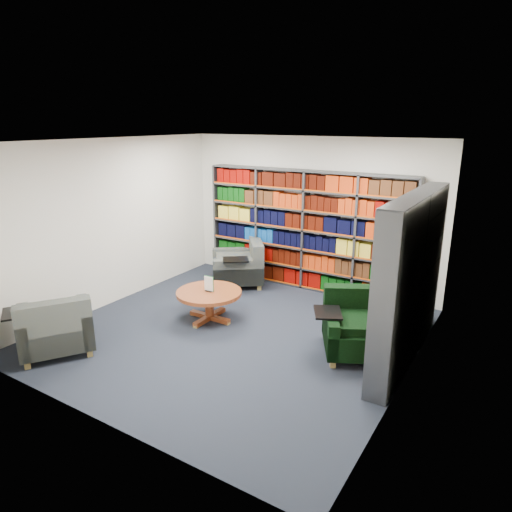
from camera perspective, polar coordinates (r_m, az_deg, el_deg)
The scene contains 7 objects.
room_shell at distance 6.48m, azimuth -2.79°, elevation 1.67°, with size 5.02×5.02×2.82m.
bookshelf_back at distance 8.53m, azimuth 6.17°, elevation 3.17°, with size 4.00×0.28×2.20m.
bookshelf_right at distance 6.20m, azimuth 18.75°, elevation -2.83°, with size 0.28×2.50×2.20m.
chair_teal_left at distance 8.84m, azimuth -1.76°, elevation -1.32°, with size 1.32×1.33×0.86m.
chair_green_right at distance 6.47m, azimuth 12.68°, elevation -8.74°, with size 1.26×1.26×0.85m.
chair_teal_front at distance 6.83m, azimuth -23.77°, elevation -8.44°, with size 1.28×1.28×0.84m.
coffee_table at distance 7.27m, azimuth -5.88°, elevation -5.13°, with size 1.03×1.03×0.72m.
Camera 1 is at (3.55, -5.15, 3.07)m, focal length 32.00 mm.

